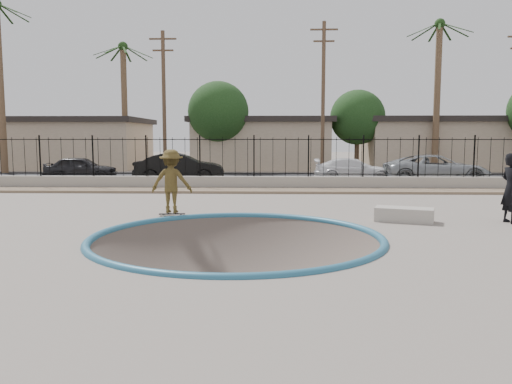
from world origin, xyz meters
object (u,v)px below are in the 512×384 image
object	(u,v)px
concrete_ledge	(404,215)
car_a	(81,168)
car_b	(180,168)
car_d	(437,169)
skater	(172,184)
skateboard	(172,214)
car_c	(353,170)
videographer	(511,188)

from	to	relation	value
concrete_ledge	car_a	bearing A→B (deg)	137.68
car_b	car_d	world-z (taller)	car_b
car_a	concrete_ledge	bearing A→B (deg)	-136.97
skater	concrete_ledge	bearing A→B (deg)	175.52
concrete_ledge	car_b	world-z (taller)	car_b
skater	concrete_ledge	world-z (taller)	skater
skateboard	car_d	bearing A→B (deg)	36.89
car_c	car_d	xyz separation A→B (m)	(4.10, -1.10, 0.12)
car_b	skateboard	bearing A→B (deg)	-175.20
skater	videographer	distance (m)	9.77
skateboard	car_c	distance (m)	14.27
car_a	car_c	world-z (taller)	car_a
concrete_ledge	car_d	world-z (taller)	car_d
car_d	concrete_ledge	bearing A→B (deg)	159.77
car_b	car_a	bearing A→B (deg)	73.60
concrete_ledge	car_a	distance (m)	19.43
car_c	skater	bearing A→B (deg)	151.62
car_a	car_b	size ratio (longest dim) A/B	0.83
car_a	car_c	size ratio (longest dim) A/B	0.92
concrete_ledge	car_d	bearing A→B (deg)	68.24
car_c	videographer	bearing A→B (deg)	-167.04
car_b	car_d	xyz separation A→B (m)	(13.38, 0.00, -0.03)
skateboard	car_c	world-z (taller)	car_c
car_b	car_d	bearing A→B (deg)	-94.52
concrete_ledge	car_b	bearing A→B (deg)	126.04
skateboard	car_b	bearing A→B (deg)	92.54
skater	car_b	world-z (taller)	skater
skater	car_d	size ratio (longest dim) A/B	0.36
videographer	concrete_ledge	world-z (taller)	videographer
skateboard	videographer	bearing A→B (deg)	-12.55
concrete_ledge	videographer	bearing A→B (deg)	-3.02
car_c	car_d	size ratio (longest dim) A/B	0.80
skater	videographer	size ratio (longest dim) A/B	0.98
concrete_ledge	car_b	xyz separation A→B (m)	(-8.64, 11.88, 0.60)
videographer	concrete_ledge	distance (m)	3.00
concrete_ledge	car_c	size ratio (longest dim) A/B	0.38
car_a	car_c	distance (m)	15.00
concrete_ledge	car_d	xyz separation A→B (m)	(4.74, 11.88, 0.57)
car_a	skateboard	bearing A→B (deg)	-153.05
skater	car_b	bearing A→B (deg)	-78.22
car_a	car_c	bearing A→B (deg)	-95.06
videographer	car_d	distance (m)	12.17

